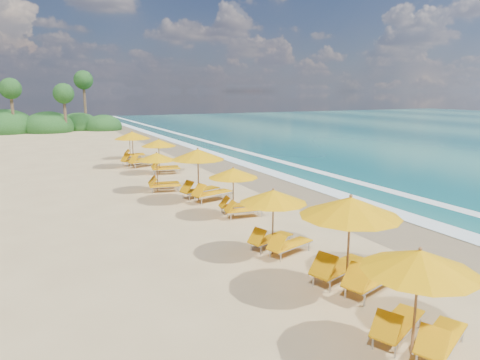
% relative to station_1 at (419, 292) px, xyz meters
% --- Properties ---
extents(ground, '(160.00, 160.00, 0.00)m').
position_rel_station_1_xyz_m(ground, '(1.97, 12.23, -1.29)').
color(ground, tan).
rests_on(ground, ground).
extents(wet_sand, '(4.00, 160.00, 0.01)m').
position_rel_station_1_xyz_m(wet_sand, '(5.97, 12.23, -1.29)').
color(wet_sand, '#877550').
rests_on(wet_sand, ground).
extents(surf_foam, '(4.00, 160.00, 0.01)m').
position_rel_station_1_xyz_m(surf_foam, '(8.67, 12.23, -1.27)').
color(surf_foam, white).
rests_on(surf_foam, ground).
extents(station_1, '(3.02, 3.00, 2.31)m').
position_rel_station_1_xyz_m(station_1, '(0.00, 0.00, 0.00)').
color(station_1, olive).
rests_on(station_1, ground).
extents(station_2, '(3.38, 3.29, 2.68)m').
position_rel_station_1_xyz_m(station_2, '(0.71, 2.85, 0.21)').
color(station_2, olive).
rests_on(station_2, ground).
extents(station_3, '(2.82, 2.75, 2.23)m').
position_rel_station_1_xyz_m(station_3, '(0.29, 6.10, -0.05)').
color(station_3, olive).
rests_on(station_3, ground).
extents(station_4, '(2.49, 2.35, 2.15)m').
position_rel_station_1_xyz_m(station_4, '(1.06, 10.68, -0.09)').
color(station_4, olive).
rests_on(station_4, ground).
extents(station_5, '(3.26, 3.15, 2.62)m').
position_rel_station_1_xyz_m(station_5, '(0.70, 13.89, 0.18)').
color(station_5, olive).
rests_on(station_5, ground).
extents(station_6, '(2.54, 2.43, 2.12)m').
position_rel_station_1_xyz_m(station_6, '(-0.53, 16.86, -0.11)').
color(station_6, olive).
rests_on(station_6, ground).
extents(station_7, '(2.74, 2.62, 2.29)m').
position_rel_station_1_xyz_m(station_7, '(0.99, 21.81, -0.01)').
color(station_7, olive).
rests_on(station_7, ground).
extents(station_8, '(3.32, 3.27, 2.57)m').
position_rel_station_1_xyz_m(station_8, '(0.04, 25.14, 0.14)').
color(station_8, olive).
rests_on(station_8, ground).
extents(station_9, '(2.29, 2.15, 1.99)m').
position_rel_station_1_xyz_m(station_9, '(0.67, 29.14, -0.18)').
color(station_9, olive).
rests_on(station_9, ground).
extents(treeline, '(25.80, 8.80, 9.74)m').
position_rel_station_1_xyz_m(treeline, '(-7.97, 57.74, -0.30)').
color(treeline, '#163D14').
rests_on(treeline, ground).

